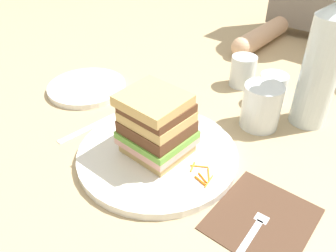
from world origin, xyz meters
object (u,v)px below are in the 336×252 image
Objects in this scene: knife at (98,123)px; side_plate at (87,87)px; sandwich at (157,125)px; napkin_dark at (260,220)px; empty_tumbler_0 at (272,89)px; main_plate at (158,154)px; fork at (254,229)px; juice_glass at (261,108)px; water_bottle at (322,65)px; empty_tumbler_1 at (243,71)px.

side_plate reaches higher than knife.
sandwich reaches higher than napkin_dark.
main_plate is at bearing -102.73° from empty_tumbler_0.
juice_glass is at bearing 116.79° from fork.
main_plate is 1.56× the size of side_plate.
fork reaches higher than napkin_dark.
water_bottle is at bearing 60.60° from sandwich.
main_plate is 0.22m from napkin_dark.
empty_tumbler_1 reaches higher than side_plate.
empty_tumbler_1 reaches higher than knife.
juice_glass reaches higher than fork.
knife is (-0.17, -0.00, -0.01)m from main_plate.
water_bottle is 0.53m from side_plate.
fork is 0.36m from water_bottle.
knife is 0.40m from empty_tumbler_0.
empty_tumbler_1 reaches higher than empty_tumbler_0.
main_plate is 0.32m from empty_tumbler_0.
sandwich is 0.64× the size of side_plate.
napkin_dark is 2.04× the size of empty_tumbler_1.
side_plate is (-0.52, 0.09, 0.01)m from napkin_dark.
knife is at bearing -112.72° from empty_tumbler_1.
juice_glass is 1.21× the size of empty_tumbler_1.
side_plate is at bearing -155.11° from water_bottle.
main_plate is 3.84× the size of empty_tumbler_1.
water_bottle is at bearing 99.59° from napkin_dark.
juice_glass is at bearing 19.18° from side_plate.
juice_glass is 0.10m from empty_tumbler_0.
water_bottle is (0.34, 0.30, 0.13)m from knife.
fork is at bearing -80.83° from water_bottle.
fork is (0.22, -0.03, -0.07)m from sandwich.
main_plate is at bearing 171.62° from fork.
empty_tumbler_1 is (-0.19, 0.05, -0.09)m from water_bottle.
empty_tumbler_1 is (-0.24, 0.36, 0.04)m from napkin_dark.
empty_tumbler_1 is (0.15, 0.35, 0.04)m from knife.
side_plate is at bearing 168.13° from fork.
juice_glass is (0.09, 0.22, -0.03)m from sandwich.
juice_glass reaches higher than empty_tumbler_0.
water_bottle is 3.81× the size of empty_tumbler_1.
empty_tumbler_1 is at bearing 161.71° from empty_tumbler_0.
empty_tumbler_0 is at bearing 102.65° from juice_glass.
main_plate is 1.78× the size of fork.
main_plate is 1.01× the size of water_bottle.
fork is (0.00, -0.02, 0.00)m from napkin_dark.
fork is at bearing -86.64° from napkin_dark.
juice_glass is (0.26, 0.22, 0.04)m from knife.
napkin_dark is 1.68× the size of juice_glass.
sandwich is at bearing -102.80° from empty_tumbler_0.
sandwich is 1.58× the size of empty_tumbler_1.
napkin_dark is at bearing -2.61° from sandwich.
knife is at bearing -138.45° from water_bottle.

